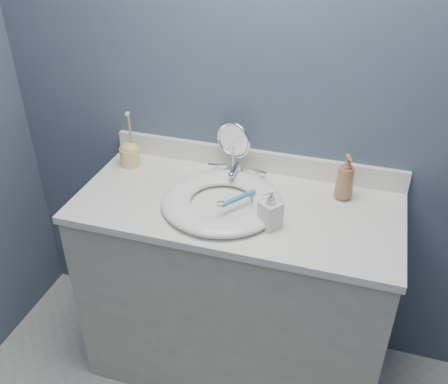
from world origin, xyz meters
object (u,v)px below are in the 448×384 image
at_px(makeup_mirror, 233,146).
at_px(soap_bottle_amber, 345,177).
at_px(toothbrush_holder, 130,153).
at_px(soap_bottle_clear, 271,209).

xyz_separation_m(makeup_mirror, soap_bottle_amber, (0.45, -0.05, -0.03)).
bearing_deg(makeup_mirror, toothbrush_holder, -155.85).
bearing_deg(toothbrush_holder, soap_bottle_amber, 0.52).
bearing_deg(soap_bottle_clear, toothbrush_holder, -163.87).
xyz_separation_m(makeup_mirror, soap_bottle_clear, (0.23, -0.31, -0.05)).
height_order(soap_bottle_amber, toothbrush_holder, toothbrush_holder).
distance_m(soap_bottle_amber, toothbrush_holder, 0.88).
bearing_deg(soap_bottle_amber, toothbrush_holder, 160.11).
distance_m(soap_bottle_clear, toothbrush_holder, 0.71).
relative_size(soap_bottle_amber, toothbrush_holder, 0.75).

